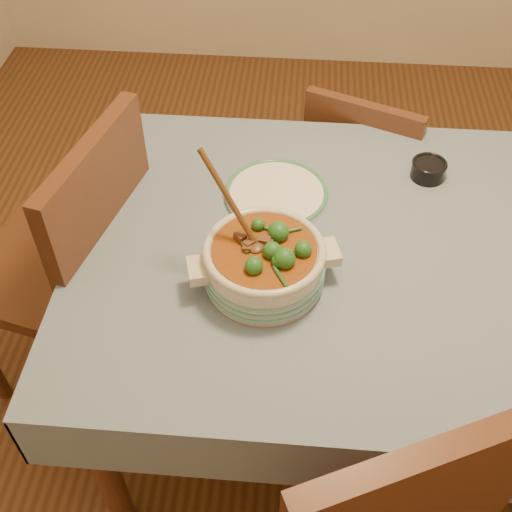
{
  "coord_description": "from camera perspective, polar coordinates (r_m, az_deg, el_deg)",
  "views": [
    {
      "loc": [
        -0.28,
        -1.13,
        1.91
      ],
      "look_at": [
        -0.37,
        -0.13,
        0.85
      ],
      "focal_mm": 45.0,
      "sensor_mm": 36.0,
      "label": 1
    }
  ],
  "objects": [
    {
      "name": "floor",
      "position": [
        2.24,
        9.9,
        -13.14
      ],
      "size": [
        4.5,
        4.5,
        0.0
      ],
      "primitive_type": "plane",
      "color": "#4F2B16",
      "rests_on": "ground"
    },
    {
      "name": "dining_table",
      "position": [
        1.71,
        12.69,
        -1.8
      ],
      "size": [
        1.68,
        1.08,
        0.76
      ],
      "color": "#5A311D",
      "rests_on": "floor"
    },
    {
      "name": "stew_casserole",
      "position": [
        1.48,
        0.71,
        -0.43
      ],
      "size": [
        0.36,
        0.34,
        0.34
      ],
      "rotation": [
        0.0,
        0.0,
        0.27
      ],
      "color": "beige",
      "rests_on": "dining_table"
    },
    {
      "name": "white_plate",
      "position": [
        1.74,
        1.84,
        5.59
      ],
      "size": [
        0.32,
        0.32,
        0.02
      ],
      "rotation": [
        0.0,
        0.0,
        0.16
      ],
      "color": "white",
      "rests_on": "dining_table"
    },
    {
      "name": "condiment_bowl",
      "position": [
        1.86,
        15.09,
        7.5
      ],
      "size": [
        0.1,
        0.1,
        0.05
      ],
      "rotation": [
        0.0,
        0.0,
        0.1
      ],
      "color": "black",
      "rests_on": "dining_table"
    },
    {
      "name": "chair_far",
      "position": [
        2.31,
        9.48,
        7.04
      ],
      "size": [
        0.5,
        0.5,
        0.82
      ],
      "rotation": [
        0.0,
        0.0,
        2.76
      ],
      "color": "brown",
      "rests_on": "floor"
    },
    {
      "name": "chair_left",
      "position": [
        1.91,
        -15.59,
        -0.27
      ],
      "size": [
        0.56,
        0.56,
        1.0
      ],
      "rotation": [
        0.0,
        0.0,
        -1.81
      ],
      "color": "brown",
      "rests_on": "floor"
    }
  ]
}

